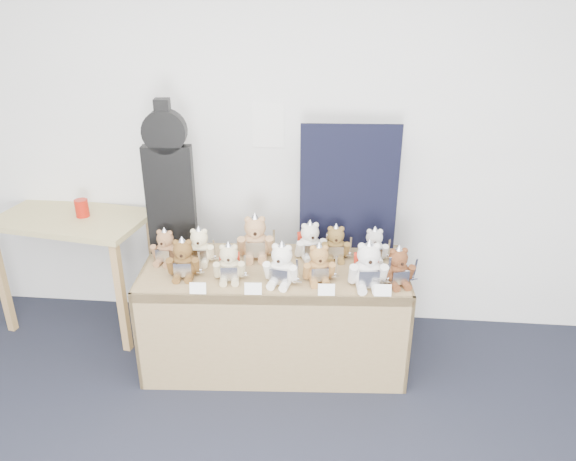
# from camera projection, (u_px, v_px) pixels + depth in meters

# --- Properties ---
(room_shell) EXTENTS (6.00, 6.00, 6.00)m
(room_shell) POSITION_uv_depth(u_px,v_px,m) (268.00, 125.00, 3.69)
(room_shell) COLOR white
(room_shell) RESTS_ON floor
(display_table) EXTENTS (1.68, 0.80, 0.68)m
(display_table) POSITION_uv_depth(u_px,v_px,m) (274.00, 294.00, 3.47)
(display_table) COLOR olive
(display_table) RESTS_ON floor
(side_table) EXTENTS (1.08, 0.71, 0.83)m
(side_table) POSITION_uv_depth(u_px,v_px,m) (74.00, 234.00, 3.86)
(side_table) COLOR tan
(side_table) RESTS_ON floor
(guitar_case) EXTENTS (0.31, 0.12, 0.99)m
(guitar_case) POSITION_uv_depth(u_px,v_px,m) (169.00, 181.00, 3.48)
(guitar_case) COLOR black
(guitar_case) RESTS_ON display_table
(navy_board) EXTENTS (0.62, 0.06, 0.83)m
(navy_board) POSITION_uv_depth(u_px,v_px,m) (349.00, 188.00, 3.56)
(navy_board) COLOR black
(navy_board) RESTS_ON display_table
(red_cup) EXTENTS (0.09, 0.09, 0.12)m
(red_cup) POSITION_uv_depth(u_px,v_px,m) (82.00, 208.00, 3.79)
(red_cup) COLOR #AA170B
(red_cup) RESTS_ON side_table
(teddy_front_far_left) EXTENTS (0.23, 0.19, 0.27)m
(teddy_front_far_left) POSITION_uv_depth(u_px,v_px,m) (183.00, 260.00, 3.33)
(teddy_front_far_left) COLOR brown
(teddy_front_far_left) RESTS_ON display_table
(teddy_front_left) EXTENTS (0.22, 0.19, 0.26)m
(teddy_front_left) POSITION_uv_depth(u_px,v_px,m) (229.00, 264.00, 3.29)
(teddy_front_left) COLOR #C0B187
(teddy_front_left) RESTS_ON display_table
(teddy_front_centre) EXTENTS (0.23, 0.21, 0.29)m
(teddy_front_centre) POSITION_uv_depth(u_px,v_px,m) (282.00, 266.00, 3.25)
(teddy_front_centre) COLOR white
(teddy_front_centre) RESTS_ON display_table
(teddy_front_right) EXTENTS (0.22, 0.19, 0.26)m
(teddy_front_right) POSITION_uv_depth(u_px,v_px,m) (319.00, 265.00, 3.28)
(teddy_front_right) COLOR olive
(teddy_front_right) RESTS_ON display_table
(teddy_front_far_right) EXTENTS (0.26, 0.22, 0.31)m
(teddy_front_far_right) POSITION_uv_depth(u_px,v_px,m) (368.00, 267.00, 3.22)
(teddy_front_far_right) COLOR silver
(teddy_front_far_right) RESTS_ON display_table
(teddy_front_end) EXTENTS (0.22, 0.20, 0.26)m
(teddy_front_end) POSITION_uv_depth(u_px,v_px,m) (398.00, 268.00, 3.24)
(teddy_front_end) COLOR brown
(teddy_front_end) RESTS_ON display_table
(teddy_back_left) EXTENTS (0.21, 0.18, 0.26)m
(teddy_back_left) POSITION_uv_depth(u_px,v_px,m) (200.00, 247.00, 3.50)
(teddy_back_left) COLOR beige
(teddy_back_left) RESTS_ON display_table
(teddy_back_centre_left) EXTENTS (0.27, 0.23, 0.32)m
(teddy_back_centre_left) POSITION_uv_depth(u_px,v_px,m) (255.00, 239.00, 3.55)
(teddy_back_centre_left) COLOR tan
(teddy_back_centre_left) RESTS_ON display_table
(teddy_back_centre_right) EXTENTS (0.23, 0.21, 0.27)m
(teddy_back_centre_right) POSITION_uv_depth(u_px,v_px,m) (310.00, 242.00, 3.55)
(teddy_back_centre_right) COLOR silver
(teddy_back_centre_right) RESTS_ON display_table
(teddy_back_right) EXTENTS (0.21, 0.17, 0.25)m
(teddy_back_right) POSITION_uv_depth(u_px,v_px,m) (336.00, 244.00, 3.54)
(teddy_back_right) COLOR brown
(teddy_back_right) RESTS_ON display_table
(teddy_back_end) EXTENTS (0.20, 0.17, 0.25)m
(teddy_back_end) POSITION_uv_depth(u_px,v_px,m) (374.00, 246.00, 3.52)
(teddy_back_end) COLOR silver
(teddy_back_end) RESTS_ON display_table
(teddy_back_far_left) EXTENTS (0.20, 0.17, 0.25)m
(teddy_back_far_left) POSITION_uv_depth(u_px,v_px,m) (166.00, 247.00, 3.50)
(teddy_back_far_left) COLOR #8E6342
(teddy_back_far_left) RESTS_ON display_table
(entry_card_a) EXTENTS (0.09, 0.03, 0.07)m
(entry_card_a) POSITION_uv_depth(u_px,v_px,m) (198.00, 288.00, 3.17)
(entry_card_a) COLOR white
(entry_card_a) RESTS_ON display_table
(entry_card_b) EXTENTS (0.10, 0.03, 0.07)m
(entry_card_b) POSITION_uv_depth(u_px,v_px,m) (253.00, 289.00, 3.16)
(entry_card_b) COLOR white
(entry_card_b) RESTS_ON display_table
(entry_card_c) EXTENTS (0.10, 0.03, 0.07)m
(entry_card_c) POSITION_uv_depth(u_px,v_px,m) (326.00, 290.00, 3.15)
(entry_card_c) COLOR white
(entry_card_c) RESTS_ON display_table
(entry_card_d) EXTENTS (0.10, 0.03, 0.07)m
(entry_card_d) POSITION_uv_depth(u_px,v_px,m) (383.00, 290.00, 3.14)
(entry_card_d) COLOR white
(entry_card_d) RESTS_ON display_table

